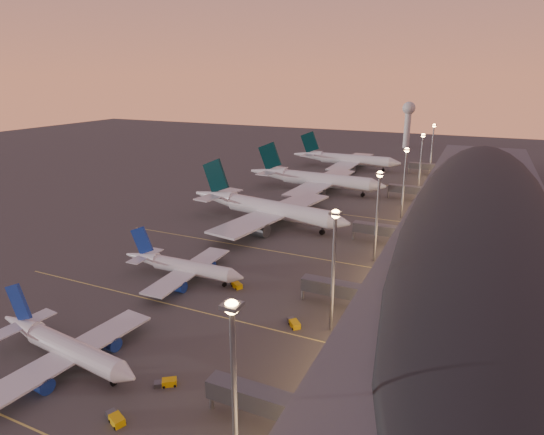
{
  "coord_description": "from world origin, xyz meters",
  "views": [
    {
      "loc": [
        59.44,
        -80.04,
        50.16
      ],
      "look_at": [
        2.0,
        45.0,
        7.0
      ],
      "focal_mm": 30.0,
      "sensor_mm": 36.0,
      "label": 1
    }
  ],
  "objects_px": {
    "airliner_wide_far": "(345,159)",
    "airliner_wide_near": "(266,208)",
    "airliner_narrow_south": "(64,347)",
    "baggage_tug_c": "(236,285)",
    "airliner_narrow_north": "(182,267)",
    "baggage_tug_b": "(167,383)",
    "radar_tower": "(408,117)",
    "airliner_wide_mid": "(315,179)",
    "baggage_tug_a": "(116,419)",
    "baggage_tug_d": "(294,323)"
  },
  "relations": [
    {
      "from": "airliner_wide_mid",
      "to": "radar_tower",
      "type": "bearing_deg",
      "value": 86.19
    },
    {
      "from": "airliner_wide_near",
      "to": "baggage_tug_d",
      "type": "distance_m",
      "value": 70.24
    },
    {
      "from": "baggage_tug_a",
      "to": "baggage_tug_c",
      "type": "xyz_separation_m",
      "value": [
        -5.8,
        47.91,
        0.03
      ]
    },
    {
      "from": "airliner_wide_far",
      "to": "baggage_tug_d",
      "type": "relative_size",
      "value": 15.08
    },
    {
      "from": "baggage_tug_d",
      "to": "airliner_narrow_north",
      "type": "bearing_deg",
      "value": -149.13
    },
    {
      "from": "airliner_narrow_south",
      "to": "baggage_tug_d",
      "type": "bearing_deg",
      "value": 47.87
    },
    {
      "from": "baggage_tug_b",
      "to": "baggage_tug_d",
      "type": "bearing_deg",
      "value": 30.52
    },
    {
      "from": "airliner_wide_far",
      "to": "airliner_wide_near",
      "type": "bearing_deg",
      "value": -88.18
    },
    {
      "from": "baggage_tug_b",
      "to": "radar_tower",
      "type": "bearing_deg",
      "value": 56.48
    },
    {
      "from": "airliner_narrow_south",
      "to": "baggage_tug_c",
      "type": "bearing_deg",
      "value": 78.31
    },
    {
      "from": "airliner_narrow_south",
      "to": "airliner_wide_far",
      "type": "bearing_deg",
      "value": 97.5
    },
    {
      "from": "airliner_narrow_north",
      "to": "radar_tower",
      "type": "distance_m",
      "value": 253.27
    },
    {
      "from": "radar_tower",
      "to": "baggage_tug_b",
      "type": "bearing_deg",
      "value": -88.78
    },
    {
      "from": "baggage_tug_a",
      "to": "airliner_narrow_south",
      "type": "bearing_deg",
      "value": -178.47
    },
    {
      "from": "airliner_narrow_south",
      "to": "baggage_tug_b",
      "type": "height_order",
      "value": "airliner_narrow_south"
    },
    {
      "from": "airliner_narrow_north",
      "to": "baggage_tug_b",
      "type": "relative_size",
      "value": 9.14
    },
    {
      "from": "baggage_tug_a",
      "to": "baggage_tug_d",
      "type": "relative_size",
      "value": 1.04
    },
    {
      "from": "airliner_wide_mid",
      "to": "baggage_tug_c",
      "type": "distance_m",
      "value": 102.16
    },
    {
      "from": "radar_tower",
      "to": "baggage_tug_c",
      "type": "bearing_deg",
      "value": -90.32
    },
    {
      "from": "airliner_wide_mid",
      "to": "baggage_tug_a",
      "type": "relative_size",
      "value": 15.3
    },
    {
      "from": "airliner_narrow_north",
      "to": "baggage_tug_a",
      "type": "xyz_separation_m",
      "value": [
        20.73,
        -46.62,
        -2.72
      ]
    },
    {
      "from": "airliner_narrow_north",
      "to": "baggage_tug_d",
      "type": "height_order",
      "value": "airliner_narrow_north"
    },
    {
      "from": "airliner_narrow_north",
      "to": "airliner_wide_far",
      "type": "relative_size",
      "value": 0.57
    },
    {
      "from": "airliner_wide_near",
      "to": "baggage_tug_d",
      "type": "bearing_deg",
      "value": -50.2
    },
    {
      "from": "airliner_narrow_south",
      "to": "airliner_wide_mid",
      "type": "distance_m",
      "value": 141.14
    },
    {
      "from": "radar_tower",
      "to": "baggage_tug_b",
      "type": "height_order",
      "value": "radar_tower"
    },
    {
      "from": "baggage_tug_b",
      "to": "airliner_wide_far",
      "type": "bearing_deg",
      "value": 62.49
    },
    {
      "from": "airliner_narrow_south",
      "to": "baggage_tug_b",
      "type": "xyz_separation_m",
      "value": [
        20.6,
        2.42,
        -2.85
      ]
    },
    {
      "from": "baggage_tug_c",
      "to": "baggage_tug_d",
      "type": "xyz_separation_m",
      "value": [
        19.91,
        -10.98,
        -0.01
      ]
    },
    {
      "from": "radar_tower",
      "to": "airliner_narrow_south",
      "type": "bearing_deg",
      "value": -92.84
    },
    {
      "from": "airliner_narrow_north",
      "to": "radar_tower",
      "type": "height_order",
      "value": "radar_tower"
    },
    {
      "from": "airliner_narrow_north",
      "to": "airliner_wide_far",
      "type": "height_order",
      "value": "airliner_wide_far"
    },
    {
      "from": "airliner_narrow_north",
      "to": "baggage_tug_b",
      "type": "xyz_separation_m",
      "value": [
        22.48,
        -36.5,
        -2.76
      ]
    },
    {
      "from": "airliner_wide_mid",
      "to": "baggage_tug_d",
      "type": "xyz_separation_m",
      "value": [
        35.3,
        -111.86,
        -4.82
      ]
    },
    {
      "from": "airliner_wide_far",
      "to": "baggage_tug_c",
      "type": "bearing_deg",
      "value": -82.92
    },
    {
      "from": "airliner_narrow_north",
      "to": "baggage_tug_a",
      "type": "relative_size",
      "value": 8.27
    },
    {
      "from": "airliner_narrow_south",
      "to": "radar_tower",
      "type": "relative_size",
      "value": 1.12
    },
    {
      "from": "airliner_narrow_north",
      "to": "baggage_tug_d",
      "type": "bearing_deg",
      "value": -16.66
    },
    {
      "from": "airliner_wide_mid",
      "to": "baggage_tug_d",
      "type": "height_order",
      "value": "airliner_wide_mid"
    },
    {
      "from": "airliner_wide_far",
      "to": "baggage_tug_d",
      "type": "height_order",
      "value": "airliner_wide_far"
    },
    {
      "from": "baggage_tug_c",
      "to": "baggage_tug_d",
      "type": "bearing_deg",
      "value": 2.8
    },
    {
      "from": "airliner_wide_far",
      "to": "baggage_tug_b",
      "type": "bearing_deg",
      "value": -81.93
    },
    {
      "from": "airliner_narrow_north",
      "to": "baggage_tug_c",
      "type": "distance_m",
      "value": 15.23
    },
    {
      "from": "airliner_wide_near",
      "to": "baggage_tug_c",
      "type": "bearing_deg",
      "value": -63.19
    },
    {
      "from": "airliner_wide_near",
      "to": "radar_tower",
      "type": "relative_size",
      "value": 2.01
    },
    {
      "from": "baggage_tug_c",
      "to": "airliner_wide_mid",
      "type": "bearing_deg",
      "value": 130.34
    },
    {
      "from": "radar_tower",
      "to": "airliner_wide_near",
      "type": "bearing_deg",
      "value": -94.77
    },
    {
      "from": "airliner_wide_mid",
      "to": "baggage_tug_a",
      "type": "distance_m",
      "value": 150.37
    },
    {
      "from": "airliner_narrow_north",
      "to": "baggage_tug_a",
      "type": "bearing_deg",
      "value": -67.16
    },
    {
      "from": "airliner_narrow_north",
      "to": "baggage_tug_b",
      "type": "bearing_deg",
      "value": -59.5
    }
  ]
}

